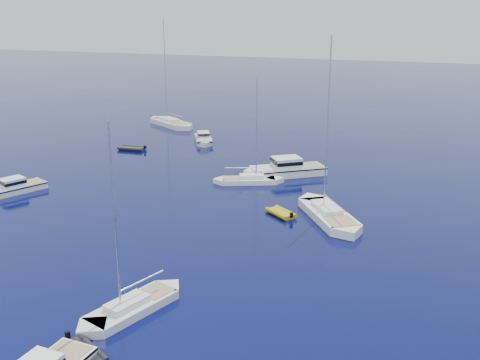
{
  "coord_description": "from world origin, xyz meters",
  "views": [
    {
      "loc": [
        20.35,
        -22.76,
        17.96
      ],
      "look_at": [
        0.94,
        25.67,
        2.2
      ],
      "focal_mm": 41.65,
      "sensor_mm": 36.0,
      "label": 1
    }
  ],
  "objects": [
    {
      "name": "sailboat_fore",
      "position": [
        2.57,
        3.44,
        0.0
      ],
      "size": [
        4.6,
        8.95,
        12.74
      ],
      "primitive_type": null,
      "rotation": [
        0.0,
        0.0,
        2.86
      ],
      "color": "silver",
      "rests_on": "ground"
    },
    {
      "name": "tender_yellow",
      "position": [
        5.92,
        23.39,
        0.0
      ],
      "size": [
        3.61,
        3.3,
        0.95
      ],
      "primitive_type": null,
      "rotation": [
        0.0,
        0.0,
        0.94
      ],
      "color": "#BFA30B",
      "rests_on": "ground"
    },
    {
      "name": "motor_cruiser_left",
      "position": [
        -21.99,
        19.29,
        0.0
      ],
      "size": [
        5.0,
        7.98,
        2.01
      ],
      "primitive_type": null,
      "rotation": [
        0.0,
        0.0,
        2.76
      ],
      "color": "white",
      "rests_on": "ground"
    },
    {
      "name": "ground",
      "position": [
        0.0,
        0.0,
        0.0
      ],
      "size": [
        400.0,
        400.0,
        0.0
      ],
      "primitive_type": "plane",
      "color": "#080E4B",
      "rests_on": "ground"
    },
    {
      "name": "motor_cruiser_horizon",
      "position": [
        -13.67,
        47.96,
        0.0
      ],
      "size": [
        5.57,
        7.46,
        1.92
      ],
      "primitive_type": null,
      "rotation": [
        0.0,
        0.0,
        3.66
      ],
      "color": "silver",
      "rests_on": "ground"
    },
    {
      "name": "tender_grey_far",
      "position": [
        -20.71,
        40.12,
        0.0
      ],
      "size": [
        4.01,
        2.48,
        0.95
      ],
      "primitive_type": null,
      "rotation": [
        0.0,
        0.0,
        1.68
      ],
      "color": "black",
      "rests_on": "ground"
    },
    {
      "name": "motor_cruiser_distant",
      "position": [
        2.28,
        36.08,
        0.0
      ],
      "size": [
        10.04,
        8.82,
        2.7
      ],
      "primitive_type": null,
      "rotation": [
        0.0,
        0.0,
        2.24
      ],
      "color": "white",
      "rests_on": "ground"
    },
    {
      "name": "sailboat_mid_r",
      "position": [
        10.18,
        24.15,
        0.0
      ],
      "size": [
        9.04,
        10.99,
        16.75
      ],
      "primitive_type": null,
      "rotation": [
        0.0,
        0.0,
        0.62
      ],
      "color": "white",
      "rests_on": "ground"
    },
    {
      "name": "sailboat_centre",
      "position": [
        -0.49,
        31.79,
        0.0
      ],
      "size": [
        8.31,
        5.36,
        12.01
      ],
      "primitive_type": null,
      "rotation": [
        0.0,
        0.0,
        5.15
      ],
      "color": "white",
      "rests_on": "ground"
    },
    {
      "name": "tender_grey_near",
      "position": [
        2.65,
        -1.66,
        0.0
      ],
      "size": [
        3.89,
        3.21,
        0.95
      ],
      "primitive_type": null,
      "rotation": [
        0.0,
        0.0,
        4.25
      ],
      "color": "black",
      "rests_on": "ground"
    },
    {
      "name": "sailboat_far_l",
      "position": [
        -23.98,
        57.11,
        0.0
      ],
      "size": [
        11.88,
        8.73,
        17.56
      ],
      "primitive_type": null,
      "rotation": [
        0.0,
        0.0,
        1.04
      ],
      "color": "silver",
      "rests_on": "ground"
    }
  ]
}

